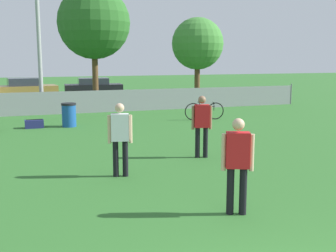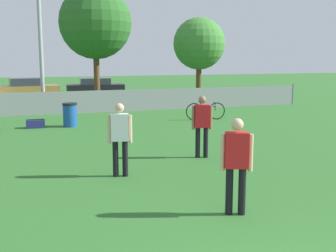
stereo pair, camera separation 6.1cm
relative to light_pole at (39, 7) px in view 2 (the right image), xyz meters
name	(u,v)px [view 2 (the right image)]	position (x,y,z in m)	size (l,w,h in m)	color
fence_backline	(80,102)	(1.66, -1.02, -4.58)	(24.84, 0.07, 1.21)	gray
light_pole	(39,7)	(0.00, 0.00, 0.00)	(0.90, 0.36, 8.74)	#9E9EA3
tree_near_pole	(95,23)	(2.94, 1.31, -0.58)	(3.89, 3.89, 6.51)	brown
tree_far_right	(199,44)	(9.00, 1.25, -1.63)	(3.04, 3.04, 5.05)	brown
player_defender_red	(236,160)	(2.34, -15.63, -4.16)	(0.52, 0.36, 1.69)	black
player_receiver_white	(120,135)	(1.00, -12.63, -4.16)	(0.54, 0.31, 1.69)	black
player_thrower_red	(202,122)	(3.52, -11.55, -4.16)	(0.54, 0.32, 1.69)	black
bicycle_sideline	(206,111)	(6.58, -5.08, -4.74)	(1.78, 0.44, 0.81)	black
trash_bin	(70,115)	(0.74, -4.99, -4.66)	(0.58, 0.58, 0.94)	#194C99
gear_bag_sideline	(35,124)	(-0.58, -4.85, -4.98)	(0.70, 0.39, 0.34)	navy
parked_car_tan	(27,89)	(-0.63, 7.78, -4.46)	(4.23, 2.17, 1.38)	black
parked_car_dark	(95,87)	(4.13, 8.93, -4.51)	(4.22, 2.06, 1.26)	black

